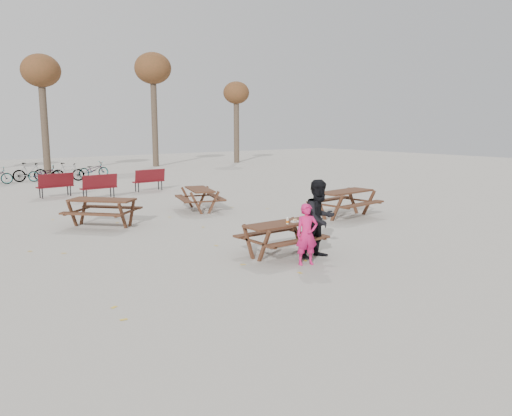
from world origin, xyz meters
TOP-DOWN VIEW (x-y plane):
  - ground at (0.00, 0.00)m, footprint 80.00×80.00m
  - main_picnic_table at (0.00, 0.00)m, footprint 1.80×1.45m
  - food_tray at (0.33, -0.12)m, footprint 0.18×0.11m
  - bread_roll at (0.33, -0.12)m, footprint 0.14×0.06m
  - soda_bottle at (0.03, -0.18)m, footprint 0.07×0.07m
  - child at (-0.07, -0.96)m, footprint 0.58×0.49m
  - adult at (0.55, -0.70)m, footprint 0.90×0.70m
  - picnic_table_east at (4.90, 2.55)m, footprint 2.21×1.85m
  - picnic_table_north at (-2.17, 5.91)m, footprint 2.47×2.50m
  - picnic_table_far at (1.67, 6.61)m, footprint 1.96×2.20m
  - park_bench_row at (-1.38, 12.43)m, footprint 10.32×2.20m
  - bicycle_row at (-1.34, 19.88)m, footprint 9.44×2.24m
  - tree_row at (0.90, 25.15)m, footprint 32.17×3.52m
  - fallen_leaves at (0.50, 2.50)m, footprint 11.00×11.00m

SIDE VIEW (x-z plane):
  - ground at x=0.00m, z-range 0.00..0.00m
  - fallen_leaves at x=0.50m, z-range 0.00..0.01m
  - picnic_table_far at x=1.67m, z-range 0.00..0.79m
  - picnic_table_north at x=-2.17m, z-range 0.00..0.84m
  - picnic_table_east at x=4.90m, z-range 0.00..0.89m
  - bicycle_row at x=-1.34m, z-range -0.05..1.00m
  - park_bench_row at x=-1.38m, z-range 0.00..1.03m
  - main_picnic_table at x=0.00m, z-range 0.20..0.97m
  - child at x=-0.07m, z-range 0.00..1.36m
  - food_tray at x=0.33m, z-range 0.78..0.81m
  - bread_roll at x=0.33m, z-range 0.81..0.86m
  - soda_bottle at x=0.03m, z-range 0.76..0.93m
  - adult at x=0.55m, z-range 0.00..1.83m
  - tree_row at x=0.90m, z-range 2.06..10.32m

